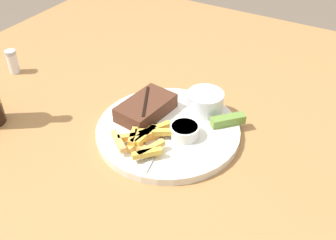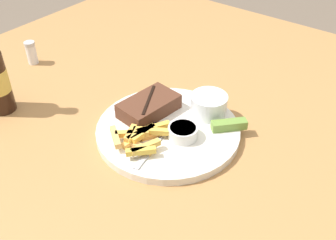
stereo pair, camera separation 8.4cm
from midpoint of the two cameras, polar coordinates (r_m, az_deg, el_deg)
dining_table at (r=0.90m, az=2.67°, el=-4.98°), size 1.45×1.46×0.74m
dinner_plate at (r=0.86m, az=2.80°, el=-1.64°), size 0.31×0.31×0.02m
steak_portion at (r=0.88m, az=-0.07°, el=1.92°), size 0.14×0.10×0.04m
fries_pile at (r=0.81m, az=-0.98°, el=-2.59°), size 0.13×0.12×0.02m
coleslaw_cup at (r=0.89m, az=8.66°, el=2.27°), size 0.08×0.08×0.05m
dipping_sauce_cup at (r=0.82m, az=5.10°, el=-1.80°), size 0.06×0.06×0.03m
pickle_spear at (r=0.86m, az=11.64°, el=-0.82°), size 0.07×0.07×0.02m
fork_utensil at (r=0.79m, az=0.43°, el=-4.46°), size 0.13×0.04×0.00m
knife_utensil at (r=0.86m, az=0.02°, el=-0.58°), size 0.02×0.17×0.01m
salt_shaker at (r=1.16m, az=-17.27°, el=9.27°), size 0.03×0.03×0.07m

